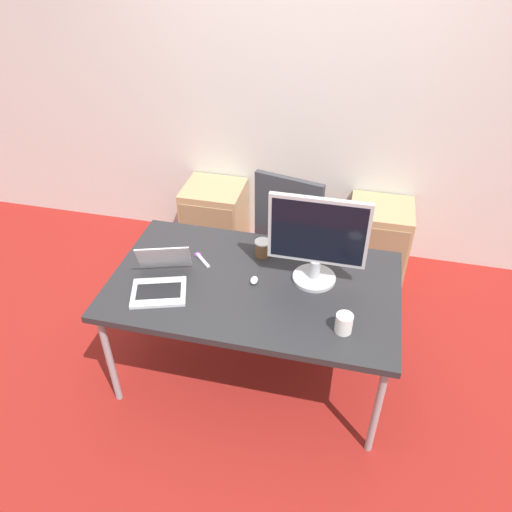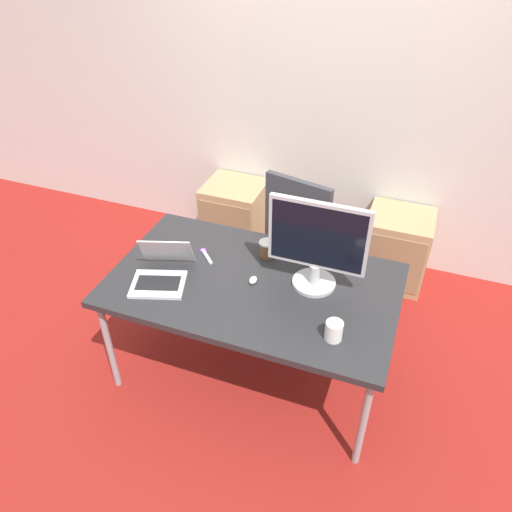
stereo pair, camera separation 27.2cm
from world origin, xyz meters
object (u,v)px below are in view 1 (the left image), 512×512
object	(u,v)px
mouse	(253,280)
monitor	(317,240)
cabinet_left	(215,218)
coffee_cup_brown	(262,248)
coffee_cup_white	(344,323)
laptop_center	(161,280)
cabinet_right	(377,239)
office_chair	(296,253)

from	to	relation	value
mouse	monitor	bearing A→B (deg)	16.95
cabinet_left	coffee_cup_brown	xyz separation A→B (m)	(0.62, -0.97, 0.48)
monitor	cabinet_left	bearing A→B (deg)	130.11
monitor	mouse	world-z (taller)	monitor
cabinet_left	coffee_cup_brown	bearing A→B (deg)	-57.61
monitor	coffee_cup_white	distance (m)	0.47
monitor	coffee_cup_brown	size ratio (longest dim) A/B	5.19
cabinet_left	laptop_center	distance (m)	1.47
laptop_center	coffee_cup_white	size ratio (longest dim) A/B	4.00
cabinet_left	monitor	distance (m)	1.63
cabinet_left	cabinet_right	xyz separation A→B (m)	(1.32, 0.00, 0.00)
mouse	cabinet_right	bearing A→B (deg)	60.39
coffee_cup_white	coffee_cup_brown	xyz separation A→B (m)	(-0.53, 0.52, -0.00)
office_chair	laptop_center	world-z (taller)	office_chair
monitor	coffee_cup_brown	bearing A→B (deg)	155.07
cabinet_right	laptop_center	distance (m)	1.88
laptop_center	coffee_cup_white	xyz separation A→B (m)	(1.01, -0.11, 0.00)
cabinet_left	mouse	xyz separation A→B (m)	(0.62, -1.22, 0.44)
cabinet_left	office_chair	bearing A→B (deg)	-33.96
coffee_cup_white	cabinet_right	bearing A→B (deg)	83.37
cabinet_left	cabinet_right	world-z (taller)	same
office_chair	mouse	size ratio (longest dim) A/B	17.14
office_chair	coffee_cup_white	size ratio (longest dim) A/B	10.58
cabinet_right	coffee_cup_white	distance (m)	1.58
monitor	laptop_center	bearing A→B (deg)	-162.29
mouse	coffee_cup_brown	size ratio (longest dim) A/B	0.63
cabinet_right	mouse	world-z (taller)	mouse
cabinet_right	monitor	world-z (taller)	monitor
cabinet_left	coffee_cup_brown	world-z (taller)	coffee_cup_brown
cabinet_left	coffee_cup_white	bearing A→B (deg)	-52.53
laptop_center	office_chair	bearing A→B (deg)	54.58
laptop_center	monitor	xyz separation A→B (m)	(0.81, 0.26, 0.22)
office_chair	cabinet_right	world-z (taller)	office_chair
monitor	mouse	size ratio (longest dim) A/B	8.29
coffee_cup_white	coffee_cup_brown	size ratio (longest dim) A/B	1.01
mouse	coffee_cup_white	world-z (taller)	coffee_cup_white
cabinet_right	mouse	size ratio (longest dim) A/B	8.88
cabinet_right	laptop_center	bearing A→B (deg)	-130.46
cabinet_right	laptop_center	xyz separation A→B (m)	(-1.18, -1.38, 0.48)
mouse	coffee_cup_brown	xyz separation A→B (m)	(-0.01, 0.25, 0.04)
office_chair	laptop_center	xyz separation A→B (m)	(-0.62, -0.87, 0.34)
cabinet_left	coffee_cup_brown	distance (m)	1.24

